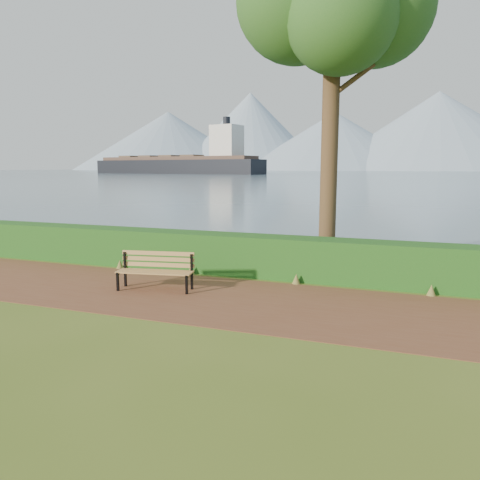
% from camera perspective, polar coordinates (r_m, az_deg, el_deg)
% --- Properties ---
extents(ground, '(140.00, 140.00, 0.00)m').
position_cam_1_polar(ground, '(9.59, -5.47, -7.38)').
color(ground, '#465F1B').
rests_on(ground, ground).
extents(path, '(40.00, 3.40, 0.01)m').
position_cam_1_polar(path, '(9.85, -4.71, -6.90)').
color(path, brown).
rests_on(path, ground).
extents(hedge, '(32.00, 0.85, 1.00)m').
position_cam_1_polar(hedge, '(11.81, -0.04, -1.76)').
color(hedge, '#144614').
rests_on(hedge, ground).
extents(water, '(700.00, 510.00, 0.00)m').
position_cam_1_polar(water, '(268.33, 19.56, 7.81)').
color(water, slate).
rests_on(water, ground).
extents(mountains, '(585.00, 190.00, 70.00)m').
position_cam_1_polar(mountains, '(415.30, 18.79, 11.88)').
color(mountains, '#7A90A3').
rests_on(mountains, ground).
extents(bench, '(1.72, 0.78, 0.83)m').
position_cam_1_polar(bench, '(10.46, -10.20, -3.40)').
color(bench, black).
rests_on(bench, ground).
extents(cargo_ship, '(76.50, 25.79, 22.95)m').
position_cam_1_polar(cargo_ship, '(187.96, -7.21, 9.04)').
color(cargo_ship, black).
rests_on(cargo_ship, ground).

